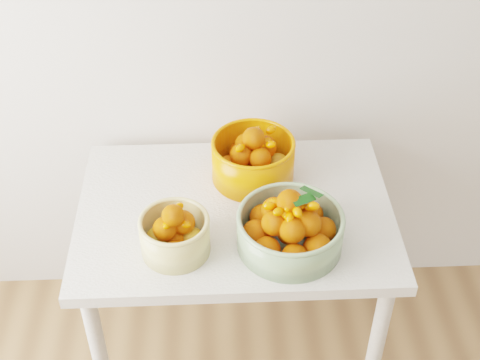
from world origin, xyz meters
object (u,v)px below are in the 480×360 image
(table, at_px, (235,230))
(bowl_cream, at_px, (175,234))
(bowl_orange, at_px, (253,159))
(bowl_green, at_px, (290,228))

(table, relative_size, bowl_cream, 4.26)
(bowl_cream, distance_m, bowl_orange, 0.41)
(bowl_cream, height_order, bowl_orange, bowl_orange)
(bowl_cream, xyz_separation_m, bowl_orange, (0.25, 0.33, 0.01))
(bowl_green, bearing_deg, table, 132.58)
(table, relative_size, bowl_orange, 2.84)
(bowl_cream, xyz_separation_m, bowl_green, (0.34, 0.01, 0.00))
(table, bearing_deg, bowl_cream, -136.26)
(bowl_orange, bearing_deg, table, -113.42)
(table, height_order, bowl_green, bowl_green)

